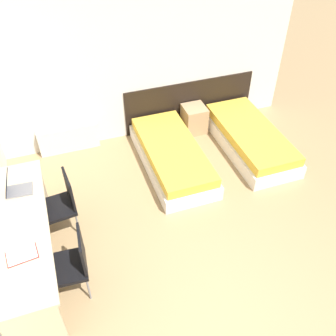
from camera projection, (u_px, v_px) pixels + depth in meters
The scene contains 12 objects.
ground_plane at pixel (229, 320), 4.15m from camera, with size 20.00×20.00×0.00m, color #9E7F56.
wall_back at pixel (133, 63), 5.91m from camera, with size 5.53×0.05×2.70m.
headboard_panel at pixel (190, 103), 6.73m from camera, with size 2.39×0.03×0.86m.
bed_near_window at pixel (172, 156), 6.00m from camera, with size 0.89×1.98×0.39m.
bed_near_door at pixel (250, 139), 6.34m from camera, with size 0.89×1.98×0.39m.
nightstand at pixel (194, 119), 6.69m from camera, with size 0.39×0.40×0.49m.
radiator at pixel (69, 139), 6.26m from camera, with size 0.99×0.12×0.46m.
desk at pixel (24, 234), 4.29m from camera, with size 0.61×2.21×0.76m.
chair_near_laptop at pixel (61, 203), 4.82m from camera, with size 0.49×0.49×0.90m.
chair_near_notebook at pixel (72, 262), 4.14m from camera, with size 0.48×0.48×0.90m.
laptop at pixel (15, 188), 4.54m from camera, with size 0.32×0.24×0.31m.
open_notebook at pixel (22, 255), 3.88m from camera, with size 0.34×0.25×0.02m.
Camera 1 is at (-1.29, -1.65, 4.02)m, focal length 40.00 mm.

